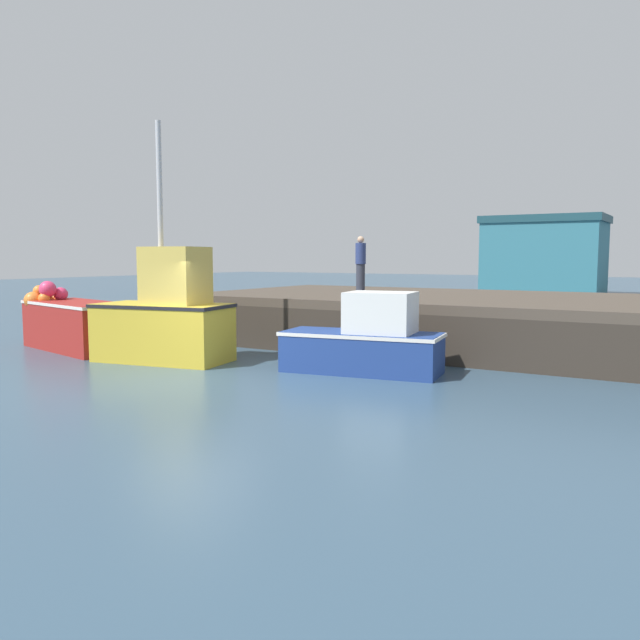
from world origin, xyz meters
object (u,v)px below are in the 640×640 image
object	(u,v)px
fishing_boat_near_right	(166,318)
fishing_boat_mid	(366,342)
dockworker	(361,264)
fishing_boat_near_left	(76,323)

from	to	relation	value
fishing_boat_near_right	fishing_boat_mid	size ratio (longest dim) A/B	1.56
dockworker	fishing_boat_near_right	bearing A→B (deg)	-104.10
fishing_boat_mid	dockworker	world-z (taller)	dockworker
fishing_boat_near_left	dockworker	xyz separation A→B (m)	(5.47, 6.81, 1.62)
fishing_boat_near_right	dockworker	bearing A→B (deg)	75.90
fishing_boat_near_right	fishing_boat_mid	bearing A→B (deg)	12.91
fishing_boat_mid	dockworker	xyz separation A→B (m)	(-3.22, 5.91, 1.67)
fishing_boat_near_left	dockworker	distance (m)	8.88
fishing_boat_near_left	fishing_boat_mid	xyz separation A→B (m)	(8.69, 0.90, -0.05)
fishing_boat_near_left	fishing_boat_near_right	distance (m)	3.72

